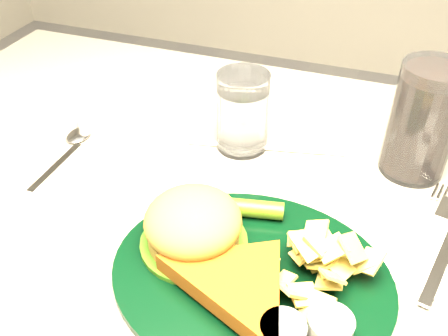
# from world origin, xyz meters

# --- Properties ---
(dinner_plate) EXTENTS (0.31, 0.26, 0.07)m
(dinner_plate) POSITION_xyz_m (0.04, -0.10, 0.78)
(dinner_plate) COLOR black
(dinner_plate) RESTS_ON table
(water_glass) EXTENTS (0.09, 0.09, 0.12)m
(water_glass) POSITION_xyz_m (-0.04, 0.13, 0.81)
(water_glass) COLOR silver
(water_glass) RESTS_ON table
(cola_glass) EXTENTS (0.11, 0.11, 0.16)m
(cola_glass) POSITION_xyz_m (0.19, 0.16, 0.83)
(cola_glass) COLOR black
(cola_glass) RESTS_ON table
(fork_napkin) EXTENTS (0.18, 0.21, 0.01)m
(fork_napkin) POSITION_xyz_m (0.23, -0.00, 0.76)
(fork_napkin) COLOR silver
(fork_napkin) RESTS_ON table
(spoon) EXTENTS (0.04, 0.16, 0.01)m
(spoon) POSITION_xyz_m (-0.27, -0.01, 0.76)
(spoon) COLOR silver
(spoon) RESTS_ON table
(ramekin) EXTENTS (0.05, 0.05, 0.03)m
(ramekin) POSITION_xyz_m (-0.28, 0.10, 0.76)
(ramekin) COLOR white
(ramekin) RESTS_ON table
(wrapped_straw) EXTENTS (0.24, 0.13, 0.01)m
(wrapped_straw) POSITION_xyz_m (-0.01, 0.14, 0.75)
(wrapped_straw) COLOR silver
(wrapped_straw) RESTS_ON table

